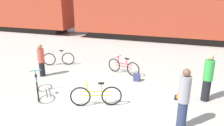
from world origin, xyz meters
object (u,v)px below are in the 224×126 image
bicycle_yellow (96,96)px  person_in_red (41,60)px  bicycle_maroon (123,67)px  backpack (137,77)px  person_in_green (208,78)px  bicycle_silver (59,59)px  freight_train (154,6)px  bicycle_teal (37,86)px  person_in_grey (184,99)px  traffic_cone (181,92)px

bicycle_yellow → person_in_red: bearing=153.2°
bicycle_maroon → backpack: bicycle_maroon is taller
person_in_green → backpack: size_ratio=5.21×
bicycle_silver → person_in_red: 1.77m
freight_train → bicycle_teal: (-2.40, -12.06, -2.38)m
bicycle_teal → bicycle_maroon: size_ratio=0.84×
person_in_grey → traffic_cone: person_in_grey is taller
bicycle_yellow → traffic_cone: size_ratio=3.08×
bicycle_yellow → person_in_grey: (2.88, -0.39, 0.56)m
freight_train → person_in_red: (-3.49, -10.28, -1.98)m
bicycle_yellow → person_in_green: bearing=25.3°
bicycle_teal → person_in_red: size_ratio=0.92×
bicycle_silver → traffic_cone: 6.80m
person_in_grey → backpack: 3.79m
person_in_grey → backpack: (-2.06, 3.09, -0.77)m
bicycle_teal → person_in_grey: person_in_grey is taller
person_in_red → person_in_green: bearing=-52.6°
person_in_red → bicycle_maroon: bearing=-27.8°
person_in_green → backpack: (-2.81, 0.97, -0.72)m
bicycle_yellow → bicycle_teal: bicycle_teal is taller
bicycle_maroon → bicycle_yellow: bearing=-89.7°
freight_train → person_in_green: 11.17m
traffic_cone → bicycle_maroon: bearing=146.6°
bicycle_maroon → person_in_red: bearing=-155.9°
person_in_green → freight_train: bearing=-46.4°
freight_train → person_in_grey: size_ratio=22.65×
bicycle_teal → bicycle_yellow: bearing=-0.5°
bicycle_yellow → person_in_grey: size_ratio=0.92×
bicycle_yellow → bicycle_maroon: size_ratio=0.99×
bicycle_teal → backpack: bicycle_teal is taller
bicycle_yellow → bicycle_teal: 2.48m
person_in_green → traffic_cone: 1.09m
freight_train → bicycle_maroon: freight_train is taller
person_in_red → traffic_cone: 6.35m
person_in_grey → person_in_green: 2.24m
person_in_red → person_in_grey: bearing=-70.7°
bicycle_silver → backpack: size_ratio=4.57×
bicycle_silver → bicycle_maroon: size_ratio=0.91×
freight_train → backpack: freight_train is taller
person_in_red → freight_train: bearing=19.4°
person_in_grey → backpack: bearing=120.8°
backpack → bicycle_silver: bearing=169.9°
bicycle_yellow → person_in_green: size_ratio=0.96×
backpack → freight_train: bearing=95.5°
bicycle_teal → traffic_cone: bearing=16.3°
person_in_red → traffic_cone: (6.33, -0.25, -0.53)m
person_in_green → traffic_cone: (-0.87, -0.16, -0.64)m
traffic_cone → person_in_grey: bearing=-86.5°
freight_train → bicycle_yellow: freight_train is taller
bicycle_silver → person_in_green: bearing=-13.6°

